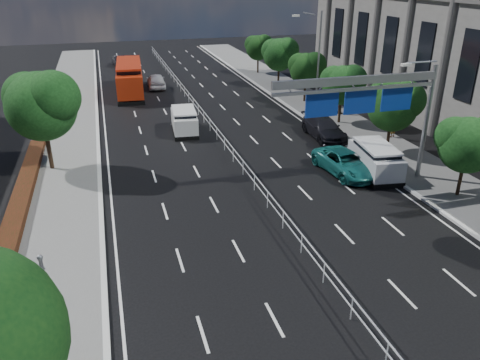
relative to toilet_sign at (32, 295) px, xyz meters
name	(u,v)px	position (x,y,z in m)	size (l,w,h in m)	color
ground	(340,306)	(10.95, 0.00, -2.94)	(160.00, 160.00, 0.00)	black
kerb_near	(107,352)	(1.95, 0.00, -2.87)	(0.25, 140.00, 0.15)	silver
median_fence	(212,127)	(10.95, 22.50, -2.42)	(0.05, 85.00, 1.02)	silver
toilet_sign	(32,295)	(0.00, 0.00, 0.00)	(1.62, 0.18, 4.34)	gray
overhead_gantry	(373,96)	(17.69, 10.05, 2.66)	(10.24, 0.38, 7.45)	gray
streetlight_far	(316,56)	(21.46, 26.00, 2.27)	(2.78, 2.40, 9.00)	gray
civic_hall	(473,44)	(34.67, 22.00, 3.33)	(14.40, 36.00, 14.35)	slate
near_tree_back	(42,102)	(-0.99, 17.97, 1.67)	(4.84, 4.51, 6.69)	black
far_tree_c	(469,142)	(22.20, 6.98, 0.48)	(3.52, 3.28, 4.94)	black
far_tree_d	(394,104)	(22.20, 14.48, 0.74)	(3.85, 3.59, 5.34)	black
far_tree_e	(343,83)	(22.20, 21.98, 0.61)	(3.63, 3.38, 5.13)	black
far_tree_f	(307,67)	(22.20, 29.48, 0.55)	(3.52, 3.28, 5.02)	black
far_tree_g	(280,53)	(22.20, 36.98, 0.81)	(3.96, 3.69, 5.45)	black
far_tree_h	(259,46)	(22.20, 44.48, 0.48)	(3.41, 3.18, 4.91)	black
white_minivan	(184,121)	(8.87, 23.46, -2.00)	(2.29, 4.57, 1.92)	black
red_bus	(130,77)	(5.64, 38.51, -1.22)	(3.38, 11.19, 3.30)	black
near_car_silver	(156,81)	(8.61, 40.06, -2.14)	(1.91, 4.74, 1.61)	silver
near_car_dark	(119,61)	(5.27, 54.99, -2.23)	(1.50, 4.32, 1.42)	black
silver_minivan	(375,160)	(19.25, 11.40, -1.96)	(2.67, 5.03, 1.99)	black
parked_car_teal	(345,163)	(17.45, 12.00, -2.21)	(2.43, 5.27, 1.47)	#166360
parked_car_dark	(324,128)	(19.25, 19.00, -2.16)	(2.18, 5.37, 1.56)	black
pedestrian_a	(393,127)	(24.35, 17.21, -1.96)	(0.61, 0.40, 1.68)	gray
pedestrian_b	(339,105)	(23.40, 24.42, -2.03)	(0.76, 0.59, 1.55)	gray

